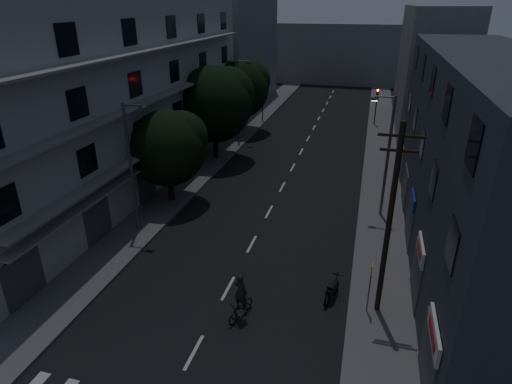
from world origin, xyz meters
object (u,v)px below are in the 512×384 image
at_px(utility_pole, 390,220).
at_px(cyclist, 241,303).
at_px(bus_stop_sign, 371,280).
at_px(motorcycle, 332,291).

relative_size(utility_pole, cyclist, 3.83).
bearing_deg(bus_stop_sign, cyclist, -162.59).
relative_size(motorcycle, cyclist, 0.79).
distance_m(utility_pole, cyclist, 7.56).
height_order(bus_stop_sign, motorcycle, bus_stop_sign).
distance_m(bus_stop_sign, motorcycle, 2.30).
height_order(utility_pole, motorcycle, utility_pole).
relative_size(bus_stop_sign, motorcycle, 1.37).
xyz_separation_m(bus_stop_sign, motorcycle, (-1.70, 0.64, -1.41)).
bearing_deg(utility_pole, cyclist, -161.69).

